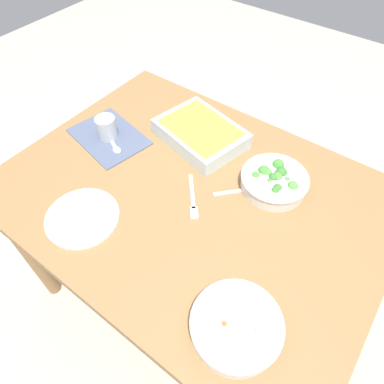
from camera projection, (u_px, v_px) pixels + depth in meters
name	position (u px, v px, depth m)	size (l,w,h in m)	color
ground_plane	(192.00, 290.00, 1.67)	(6.00, 6.00, 0.00)	#B2A899
dining_table	(192.00, 209.00, 1.17)	(1.20, 0.90, 0.74)	olive
placemat	(109.00, 137.00, 1.27)	(0.28, 0.20, 0.00)	#4C5670
stew_bowl	(236.00, 326.00, 0.80)	(0.22, 0.22, 0.06)	silver
broccoli_bowl	(274.00, 180.00, 1.09)	(0.22, 0.22, 0.07)	silver
baking_dish	(201.00, 133.00, 1.24)	(0.34, 0.28, 0.06)	silver
drink_cup	(107.00, 129.00, 1.24)	(0.07, 0.07, 0.08)	#B2BCC6
side_plate	(83.00, 218.00, 1.03)	(0.22, 0.22, 0.01)	white
spoon_by_stew	(236.00, 312.00, 0.85)	(0.10, 0.16, 0.01)	silver
spoon_by_broccoli	(248.00, 189.00, 1.10)	(0.13, 0.14, 0.01)	silver
spoon_spare	(113.00, 143.00, 1.24)	(0.17, 0.09, 0.01)	silver
fork_on_table	(193.00, 199.00, 1.08)	(0.13, 0.15, 0.01)	silver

